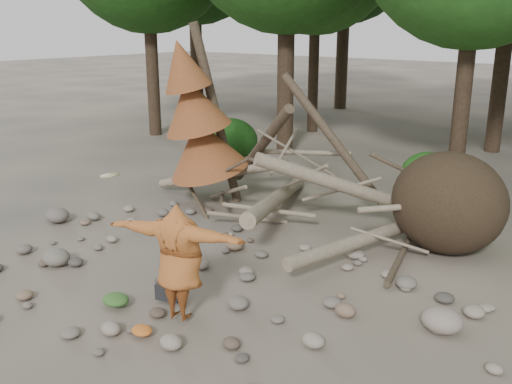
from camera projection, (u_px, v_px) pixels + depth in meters
The scene contains 12 objects.
ground at pixel (194, 291), 9.49m from camera, with size 120.00×120.00×0.00m, color #514C44.
deadfall_pile at pixel (418, 200), 11.19m from camera, with size 8.55×5.24×3.30m.
dead_conifer at pixel (197, 120), 13.28m from camera, with size 2.06×2.16×4.35m.
bush_left at pixel (229, 141), 17.97m from camera, with size 1.80×1.80×1.44m, color #1A4A13.
bush_mid at pixel (428, 173), 14.70m from camera, with size 1.40×1.40×1.12m, color #235D1B.
frisbee_thrower at pixel (179, 262), 8.26m from camera, with size 2.65×1.17×2.02m.
backpack at pixel (169, 294), 9.11m from camera, with size 0.38×0.26×0.26m, color black.
cloth_green at pixel (116, 302), 8.93m from camera, with size 0.46×0.38×0.17m, color #325D25.
cloth_orange at pixel (142, 334), 8.08m from camera, with size 0.33×0.27×0.12m, color #BB6020.
boulder_front_left at pixel (56, 257), 10.46m from camera, with size 0.53×0.48×0.32m, color #6C665A.
boulder_mid_right at pixel (442, 320), 8.21m from camera, with size 0.60×0.54×0.36m, color gray.
boulder_mid_left at pixel (57, 215), 12.72m from camera, with size 0.55×0.50×0.33m, color #665C55.
Camera 1 is at (6.19, -6.10, 4.29)m, focal length 40.00 mm.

